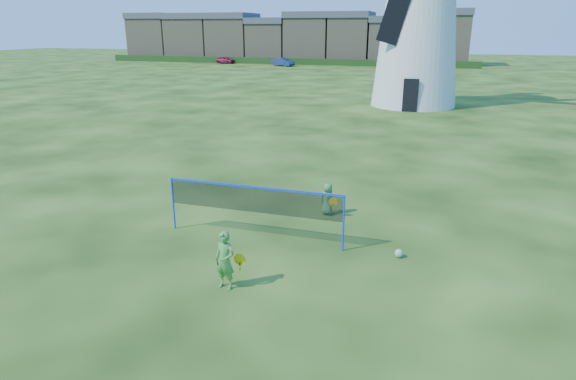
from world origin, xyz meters
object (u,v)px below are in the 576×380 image
(player_girl, at_px, (225,260))
(play_ball, at_px, (399,253))
(windmill, at_px, (419,14))
(car_left, at_px, (225,60))
(badminton_net, at_px, (254,200))
(car_right, at_px, (283,62))
(player_boy, at_px, (328,199))

(player_girl, distance_m, play_ball, 4.56)
(windmill, xyz_separation_m, car_left, (-32.73, 37.86, -5.98))
(badminton_net, xyz_separation_m, car_right, (-19.32, 61.82, -0.52))
(windmill, bearing_deg, player_girl, -94.24)
(badminton_net, height_order, play_ball, badminton_net)
(player_girl, bearing_deg, car_left, 124.55)
(windmill, distance_m, player_girl, 29.92)
(car_left, height_order, car_right, car_right)
(windmill, xyz_separation_m, car_right, (-21.85, 35.26, -5.93))
(player_girl, xyz_separation_m, player_boy, (1.16, 5.16, -0.18))
(car_left, xyz_separation_m, car_right, (10.88, -2.60, 0.05))
(car_left, bearing_deg, car_right, -91.20)
(play_ball, xyz_separation_m, car_left, (-34.15, 64.38, 0.46))
(player_boy, height_order, car_right, car_right)
(car_left, bearing_deg, player_boy, -140.66)
(badminton_net, relative_size, player_girl, 3.70)
(car_right, bearing_deg, player_girl, -140.25)
(windmill, height_order, badminton_net, windmill)
(car_left, bearing_deg, windmill, -126.93)
(badminton_net, bearing_deg, car_right, 107.35)
(player_girl, bearing_deg, badminton_net, 107.76)
(badminton_net, bearing_deg, windmill, 84.55)
(play_ball, bearing_deg, car_left, 117.95)
(windmill, distance_m, car_right, 41.91)
(badminton_net, relative_size, player_boy, 4.99)
(play_ball, height_order, car_left, car_left)
(badminton_net, distance_m, car_right, 64.77)
(windmill, height_order, player_boy, windmill)
(player_girl, distance_m, car_left, 73.75)
(player_boy, relative_size, car_right, 0.27)
(player_boy, bearing_deg, badminton_net, 72.51)
(player_girl, xyz_separation_m, car_left, (-30.56, 67.12, -0.11))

